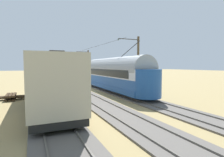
{
  "coord_description": "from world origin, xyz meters",
  "views": [
    {
      "loc": [
        5.33,
        23.91,
        3.3
      ],
      "look_at": [
        -3.52,
        3.81,
        1.75
      ],
      "focal_mm": 29.4,
      "sensor_mm": 36.0,
      "label": 1
    }
  ],
  "objects": [
    {
      "name": "track_third_siding",
      "position": [
        4.17,
        -0.31,
        0.05
      ],
      "size": [
        2.8,
        80.0,
        0.18
      ],
      "color": "#56514C",
      "rests_on": "ground"
    },
    {
      "name": "vintage_streetcar",
      "position": [
        -4.17,
        2.72,
        2.26
      ],
      "size": [
        2.65,
        17.51,
        5.5
      ],
      "color": "#1E4C93",
      "rests_on": "ground"
    },
    {
      "name": "catenary_pole_foreground",
      "position": [
        -6.84,
        -17.73,
        3.62
      ],
      "size": [
        2.98,
        0.28,
        6.9
      ],
      "color": "#4C3D28",
      "rests_on": "ground"
    },
    {
      "name": "boxcar_adjacent",
      "position": [
        4.17,
        8.33,
        2.17
      ],
      "size": [
        2.96,
        14.31,
        3.85
      ],
      "color": "#B2A893",
      "rests_on": "ground"
    },
    {
      "name": "spare_tie_stack",
      "position": [
        7.21,
        3.93,
        0.27
      ],
      "size": [
        2.4,
        2.4,
        0.54
      ],
      "color": "#382819",
      "rests_on": "ground"
    },
    {
      "name": "catenary_pole_mid_near",
      "position": [
        -6.84,
        4.2,
        3.62
      ],
      "size": [
        2.98,
        0.28,
        6.9
      ],
      "color": "#4C3D28",
      "rests_on": "ground"
    },
    {
      "name": "overhead_wire_run",
      "position": [
        -4.26,
        -7.47,
        6.36
      ],
      "size": [
        2.77,
        25.92,
        0.18
      ],
      "color": "black",
      "rests_on": "ground"
    },
    {
      "name": "ground_plane",
      "position": [
        0.0,
        0.0,
        0.0
      ],
      "size": [
        220.0,
        220.0,
        0.0
      ],
      "primitive_type": "plane",
      "color": "#937F51"
    },
    {
      "name": "track_streetcar_siding",
      "position": [
        -4.17,
        -0.31,
        0.05
      ],
      "size": [
        2.8,
        80.0,
        0.18
      ],
      "color": "#56514C",
      "rests_on": "ground"
    },
    {
      "name": "track_end_bumper",
      "position": [
        0.0,
        -10.26,
        0.4
      ],
      "size": [
        1.8,
        0.6,
        0.8
      ],
      "primitive_type": "cube",
      "color": "#B2A519",
      "rests_on": "ground"
    },
    {
      "name": "track_adjacent_siding",
      "position": [
        0.0,
        -0.31,
        0.05
      ],
      "size": [
        2.8,
        80.0,
        0.18
      ],
      "color": "#56514C",
      "rests_on": "ground"
    }
  ]
}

